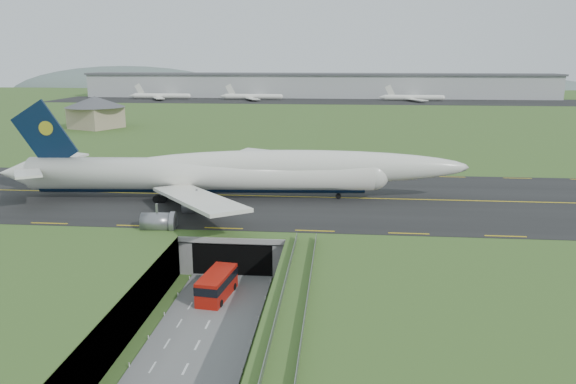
# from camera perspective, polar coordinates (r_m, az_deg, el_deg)

# --- Properties ---
(ground) EXTENTS (900.00, 900.00, 0.00)m
(ground) POSITION_cam_1_polar(r_m,az_deg,el_deg) (77.60, -6.78, -10.71)
(ground) COLOR #426026
(ground) RESTS_ON ground
(airfield_deck) EXTENTS (800.00, 800.00, 6.00)m
(airfield_deck) POSITION_cam_1_polar(r_m,az_deg,el_deg) (76.42, -6.85, -8.65)
(airfield_deck) COLOR gray
(airfield_deck) RESTS_ON ground
(trench_road) EXTENTS (12.00, 75.00, 0.20)m
(trench_road) POSITION_cam_1_polar(r_m,az_deg,el_deg) (70.97, -8.08, -13.09)
(trench_road) COLOR slate
(trench_road) RESTS_ON ground
(taxiway) EXTENTS (800.00, 44.00, 0.18)m
(taxiway) POSITION_cam_1_polar(r_m,az_deg,el_deg) (106.40, -3.18, -0.43)
(taxiway) COLOR black
(taxiway) RESTS_ON airfield_deck
(tunnel_portal) EXTENTS (17.00, 22.30, 6.00)m
(tunnel_portal) POSITION_cam_1_polar(r_m,az_deg,el_deg) (91.70, -4.67, -4.55)
(tunnel_portal) COLOR gray
(tunnel_portal) RESTS_ON ground
(guideway) EXTENTS (3.00, 53.00, 7.05)m
(guideway) POSITION_cam_1_polar(r_m,az_deg,el_deg) (56.71, 0.16, -14.23)
(guideway) COLOR #A8A8A3
(guideway) RESTS_ON ground
(jumbo_jet) EXTENTS (86.84, 57.04, 18.92)m
(jumbo_jet) POSITION_cam_1_polar(r_m,az_deg,el_deg) (103.65, -5.51, 1.98)
(jumbo_jet) COLOR white
(jumbo_jet) RESTS_ON ground
(shuttle_tram) EXTENTS (4.30, 8.89, 3.46)m
(shuttle_tram) POSITION_cam_1_polar(r_m,az_deg,el_deg) (77.09, -7.23, -9.36)
(shuttle_tram) COLOR #B5160C
(shuttle_tram) RESTS_ON ground
(service_building) EXTENTS (28.51, 28.51, 11.79)m
(service_building) POSITION_cam_1_polar(r_m,az_deg,el_deg) (220.16, -18.99, 7.94)
(service_building) COLOR tan
(service_building) RESTS_ON ground
(cargo_terminal) EXTENTS (320.00, 67.00, 15.60)m
(cargo_terminal) POSITION_cam_1_polar(r_m,az_deg,el_deg) (369.26, 2.98, 10.78)
(cargo_terminal) COLOR #B2B2B2
(cargo_terminal) RESTS_ON ground
(distant_hills) EXTENTS (700.00, 91.00, 60.00)m
(distant_hills) POSITION_cam_1_polar(r_m,az_deg,el_deg) (502.73, 11.09, 9.23)
(distant_hills) COLOR slate
(distant_hills) RESTS_ON ground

